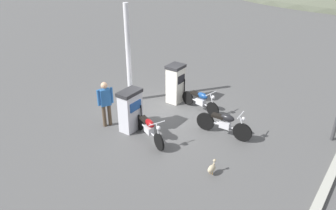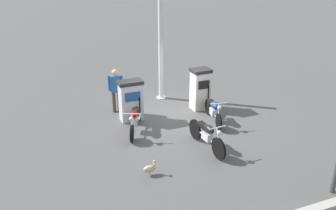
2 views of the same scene
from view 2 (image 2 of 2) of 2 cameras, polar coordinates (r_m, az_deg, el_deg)
ground_plane at (r=12.49m, az=0.72°, el=-2.39°), size 120.00×120.00×0.00m
fuel_pump_near at (r=12.24m, az=-6.15°, el=0.77°), size 0.56×0.87×1.48m
fuel_pump_far at (r=13.17m, az=5.34°, el=2.68°), size 0.63×0.71×1.59m
motorcycle_near_pump at (r=11.49m, az=-5.59°, el=-2.38°), size 1.89×0.97×0.93m
motorcycle_far_pump at (r=12.23m, az=7.55°, el=-0.80°), size 1.87×0.70×0.93m
motorcycle_extra at (r=10.48m, az=6.47°, el=-4.89°), size 2.01×0.56×0.97m
attendant_person at (r=12.87m, az=-8.63°, el=2.80°), size 0.34×0.55×1.69m
wandering_duck at (r=9.35m, az=-3.06°, el=-10.41°), size 0.18×0.43×0.43m
canopy_support_pole at (r=13.85m, az=-1.18°, el=8.53°), size 0.40×0.40×3.96m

